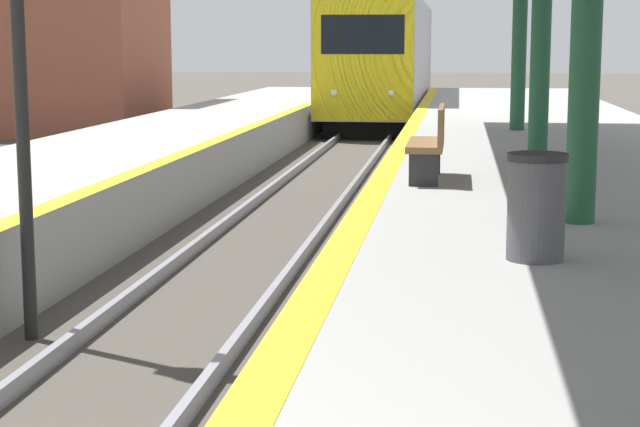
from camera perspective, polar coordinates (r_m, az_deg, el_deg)
train at (r=37.45m, az=3.42°, el=8.28°), size 2.82×16.78×4.29m
trash_bin at (r=8.53m, az=11.46°, el=0.37°), size 0.48×0.48×0.84m
bench at (r=13.42m, az=5.94°, el=3.86°), size 0.44×1.59×0.92m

